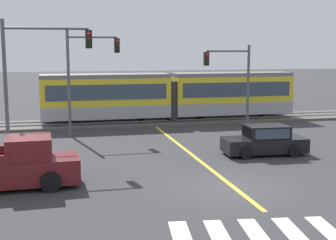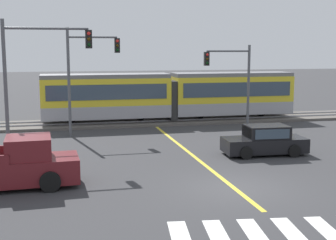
{
  "view_description": "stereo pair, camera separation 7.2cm",
  "coord_description": "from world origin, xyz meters",
  "px_view_note": "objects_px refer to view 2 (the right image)",
  "views": [
    {
      "loc": [
        -6.57,
        -16.45,
        5.35
      ],
      "look_at": [
        -0.89,
        7.59,
        1.6
      ],
      "focal_mm": 50.0,
      "sensor_mm": 36.0,
      "label": 1
    },
    {
      "loc": [
        -6.5,
        -16.47,
        5.35
      ],
      "look_at": [
        -0.89,
        7.59,
        1.6
      ],
      "focal_mm": 50.0,
      "sensor_mm": 36.0,
      "label": 2
    }
  ],
  "objects_px": {
    "pickup_truck": "(11,167)",
    "sedan_crossing": "(265,141)",
    "traffic_light_far_left": "(85,67)",
    "traffic_light_far_right": "(233,74)",
    "traffic_light_mid_left": "(34,67)",
    "light_rail_tram": "(171,94)"
  },
  "relations": [
    {
      "from": "pickup_truck",
      "to": "sedan_crossing",
      "type": "bearing_deg",
      "value": 14.51
    },
    {
      "from": "traffic_light_far_left",
      "to": "pickup_truck",
      "type": "bearing_deg",
      "value": -108.24
    },
    {
      "from": "traffic_light_far_right",
      "to": "traffic_light_mid_left",
      "type": "distance_m",
      "value": 14.0
    },
    {
      "from": "light_rail_tram",
      "to": "pickup_truck",
      "type": "bearing_deg",
      "value": -123.88
    },
    {
      "from": "sedan_crossing",
      "to": "traffic_light_far_right",
      "type": "distance_m",
      "value": 8.61
    },
    {
      "from": "traffic_light_far_right",
      "to": "traffic_light_mid_left",
      "type": "height_order",
      "value": "traffic_light_mid_left"
    },
    {
      "from": "traffic_light_far_left",
      "to": "traffic_light_mid_left",
      "type": "relative_size",
      "value": 0.98
    },
    {
      "from": "traffic_light_mid_left",
      "to": "traffic_light_far_right",
      "type": "bearing_deg",
      "value": 25.82
    },
    {
      "from": "light_rail_tram",
      "to": "pickup_truck",
      "type": "relative_size",
      "value": 3.38
    },
    {
      "from": "light_rail_tram",
      "to": "sedan_crossing",
      "type": "height_order",
      "value": "light_rail_tram"
    },
    {
      "from": "traffic_light_far_right",
      "to": "traffic_light_far_left",
      "type": "relative_size",
      "value": 0.85
    },
    {
      "from": "sedan_crossing",
      "to": "traffic_light_mid_left",
      "type": "distance_m",
      "value": 12.05
    },
    {
      "from": "traffic_light_mid_left",
      "to": "traffic_light_far_left",
      "type": "bearing_deg",
      "value": 64.24
    },
    {
      "from": "traffic_light_far_right",
      "to": "traffic_light_far_left",
      "type": "bearing_deg",
      "value": -177.74
    },
    {
      "from": "pickup_truck",
      "to": "traffic_light_far_right",
      "type": "relative_size",
      "value": 0.97
    },
    {
      "from": "pickup_truck",
      "to": "traffic_light_far_left",
      "type": "relative_size",
      "value": 0.82
    },
    {
      "from": "sedan_crossing",
      "to": "pickup_truck",
      "type": "xyz_separation_m",
      "value": [
        -12.06,
        -3.12,
        0.14
      ]
    },
    {
      "from": "light_rail_tram",
      "to": "sedan_crossing",
      "type": "distance_m",
      "value": 11.9
    },
    {
      "from": "traffic_light_far_left",
      "to": "traffic_light_mid_left",
      "type": "bearing_deg",
      "value": -115.76
    },
    {
      "from": "pickup_truck",
      "to": "traffic_light_far_left",
      "type": "xyz_separation_m",
      "value": [
        3.52,
        10.69,
        3.44
      ]
    },
    {
      "from": "light_rail_tram",
      "to": "traffic_light_mid_left",
      "type": "bearing_deg",
      "value": -133.1
    },
    {
      "from": "sedan_crossing",
      "to": "light_rail_tram",
      "type": "bearing_deg",
      "value": 100.52
    }
  ]
}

